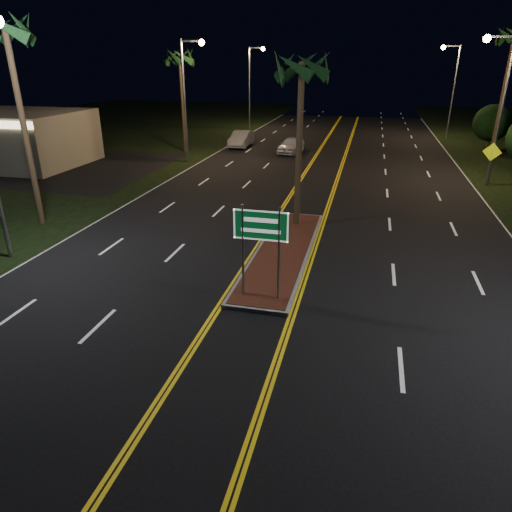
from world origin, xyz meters
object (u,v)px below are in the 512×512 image
(streetlight_left_far, at_px, (252,78))
(car_far, at_px, (241,138))
(palm_median, at_px, (302,67))
(palm_left_near, at_px, (5,32))
(highway_sign, at_px, (261,234))
(streetlight_right_mid, at_px, (498,94))
(car_near, at_px, (291,144))
(streetlight_left_mid, at_px, (188,88))
(warning_sign, at_px, (491,158))
(shrub_far, at_px, (492,123))
(palm_left_far, at_px, (180,58))
(streetlight_right_far, at_px, (451,81))
(median_island, at_px, (283,252))

(streetlight_left_far, xyz_separation_m, car_far, (1.96, -12.19, -4.80))
(palm_median, distance_m, palm_left_near, 12.82)
(highway_sign, bearing_deg, palm_median, 90.00)
(highway_sign, relative_size, streetlight_right_mid, 0.36)
(car_near, height_order, car_far, car_far)
(streetlight_left_mid, height_order, warning_sign, streetlight_left_mid)
(palm_left_near, relative_size, shrub_far, 2.47)
(highway_sign, height_order, palm_left_far, palm_left_far)
(palm_left_near, bearing_deg, palm_median, 11.31)
(car_far, bearing_deg, streetlight_left_mid, -104.22)
(streetlight_right_far, relative_size, palm_left_near, 0.92)
(streetlight_left_far, height_order, streetlight_right_far, same)
(palm_left_far, bearing_deg, warning_sign, -15.46)
(highway_sign, distance_m, car_far, 30.31)
(streetlight_left_mid, height_order, shrub_far, streetlight_left_mid)
(streetlight_left_mid, distance_m, shrub_far, 27.40)
(median_island, xyz_separation_m, palm_median, (0.00, 3.50, 7.19))
(car_far, bearing_deg, palm_median, -68.01)
(streetlight_left_far, distance_m, palm_median, 35.18)
(streetlight_right_far, relative_size, shrub_far, 2.27)
(streetlight_right_mid, bearing_deg, palm_median, -132.70)
(streetlight_left_far, height_order, streetlight_right_mid, same)
(palm_left_far, distance_m, car_near, 11.72)
(streetlight_right_far, bearing_deg, streetlight_left_mid, -139.70)
(palm_median, bearing_deg, palm_left_far, 126.18)
(streetlight_left_far, bearing_deg, warning_sign, -46.45)
(highway_sign, bearing_deg, palm_left_far, 116.92)
(streetlight_left_mid, distance_m, car_near, 10.34)
(streetlight_left_mid, bearing_deg, streetlight_right_far, 40.30)
(streetlight_right_far, distance_m, palm_median, 33.28)
(streetlight_left_mid, xyz_separation_m, car_far, (1.96, 7.81, -4.80))
(palm_median, relative_size, warning_sign, 3.02)
(median_island, bearing_deg, streetlight_right_mid, 54.72)
(shrub_far, bearing_deg, highway_sign, -112.57)
(streetlight_right_mid, relative_size, car_far, 1.76)
(car_near, bearing_deg, streetlight_right_mid, -20.66)
(highway_sign, relative_size, car_far, 0.63)
(palm_median, distance_m, shrub_far, 29.41)
(car_near, bearing_deg, median_island, -73.06)
(streetlight_left_mid, height_order, palm_median, streetlight_left_mid)
(palm_left_far, bearing_deg, streetlight_left_mid, -61.33)
(car_far, bearing_deg, median_island, -70.88)
(palm_left_near, bearing_deg, highway_sign, -22.60)
(streetlight_right_mid, relative_size, streetlight_right_far, 1.00)
(streetlight_left_far, relative_size, palm_median, 1.08)
(streetlight_right_mid, distance_m, warning_sign, 3.88)
(median_island, distance_m, palm_left_near, 15.20)
(median_island, height_order, palm_median, palm_median)
(highway_sign, distance_m, warning_sign, 21.58)
(car_near, bearing_deg, streetlight_left_mid, -132.70)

